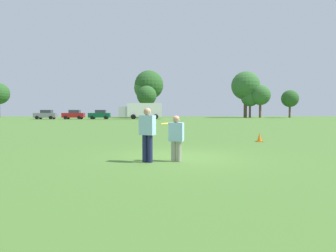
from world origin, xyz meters
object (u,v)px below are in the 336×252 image
at_px(player_thrower, 147,132).
at_px(frisbee, 165,124).
at_px(box_truck, 141,110).
at_px(parked_car_near_left, 46,114).
at_px(parked_car_mid_left, 74,114).
at_px(traffic_cone, 260,137).
at_px(parked_car_center, 100,114).
at_px(player_defender, 176,136).

height_order(player_thrower, frisbee, player_thrower).
bearing_deg(player_thrower, box_truck, 93.80).
xyz_separation_m(parked_car_near_left, parked_car_mid_left, (5.49, -0.07, 0.00)).
height_order(traffic_cone, parked_car_center, parked_car_center).
relative_size(parked_car_near_left, box_truck, 0.50).
bearing_deg(frisbee, parked_car_center, 103.81).
xyz_separation_m(player_thrower, parked_car_near_left, (-22.08, 49.35, -0.05)).
height_order(player_thrower, player_defender, player_thrower).
relative_size(traffic_cone, parked_car_mid_left, 0.11).
bearing_deg(player_thrower, parked_car_center, 103.13).
bearing_deg(parked_car_center, parked_car_near_left, 179.38).
height_order(traffic_cone, box_truck, box_truck).
height_order(parked_car_near_left, parked_car_mid_left, same).
height_order(parked_car_center, box_truck, box_truck).
bearing_deg(traffic_cone, parked_car_near_left, 122.68).
relative_size(player_defender, parked_car_mid_left, 0.35).
bearing_deg(parked_car_near_left, traffic_cone, -57.32).
relative_size(player_thrower, box_truck, 0.20).
xyz_separation_m(frisbee, parked_car_center, (-12.05, 49.04, -0.29)).
xyz_separation_m(player_defender, parked_car_mid_left, (-17.51, 49.13, 0.10)).
distance_m(frisbee, parked_car_mid_left, 51.99).
relative_size(parked_car_center, box_truck, 0.50).
distance_m(frisbee, parked_car_center, 50.50).
bearing_deg(parked_car_near_left, frisbee, -65.27).
height_order(frisbee, parked_car_near_left, parked_car_near_left).
xyz_separation_m(player_defender, frisbee, (-0.36, 0.05, 0.39)).
bearing_deg(parked_car_near_left, parked_car_mid_left, -0.78).
distance_m(player_defender, box_truck, 50.35).
xyz_separation_m(player_thrower, parked_car_center, (-11.49, 49.23, -0.05)).
distance_m(player_thrower, box_truck, 50.42).
distance_m(parked_car_mid_left, box_truck, 13.31).
height_order(traffic_cone, parked_car_mid_left, parked_car_mid_left).
xyz_separation_m(parked_car_mid_left, box_truck, (13.25, 1.03, 0.83)).
bearing_deg(player_thrower, player_defender, 8.44).
relative_size(traffic_cone, box_truck, 0.06).
xyz_separation_m(player_thrower, frisbee, (0.56, 0.19, 0.24)).
bearing_deg(parked_car_near_left, parked_car_center, -0.62).
distance_m(frisbee, traffic_cone, 7.87).
height_order(player_defender, box_truck, box_truck).
relative_size(traffic_cone, parked_car_near_left, 0.11).
bearing_deg(traffic_cone, parked_car_mid_left, 117.27).
bearing_deg(parked_car_mid_left, player_thrower, -71.39).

